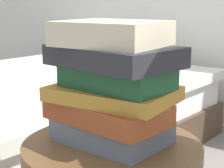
{
  "coord_description": "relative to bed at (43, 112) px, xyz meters",
  "views": [
    {
      "loc": [
        0.53,
        -0.72,
        0.91
      ],
      "look_at": [
        0.0,
        0.0,
        0.72
      ],
      "focal_mm": 61.54,
      "sensor_mm": 36.0,
      "label": 1
    }
  ],
  "objects": [
    {
      "name": "bed",
      "position": [
        0.0,
        0.0,
        0.0
      ],
      "size": [
        1.64,
        2.09,
        0.62
      ],
      "rotation": [
        0.0,
        0.0,
        -0.06
      ],
      "color": "#4C3828",
      "rests_on": "ground_plane"
    },
    {
      "name": "book_slate",
      "position": [
        1.17,
        -0.87,
        0.36
      ],
      "size": [
        0.26,
        0.2,
        0.05
      ],
      "primitive_type": "cube",
      "rotation": [
        0.0,
        0.0,
        -0.05
      ],
      "color": "slate",
      "rests_on": "side_table"
    },
    {
      "name": "book_rust",
      "position": [
        1.16,
        -0.89,
        0.42
      ],
      "size": [
        0.3,
        0.19,
        0.05
      ],
      "primitive_type": "cube",
      "rotation": [
        0.0,
        0.0,
        -0.1
      ],
      "color": "#994723",
      "rests_on": "book_slate"
    },
    {
      "name": "book_ochre",
      "position": [
        1.17,
        -0.87,
        0.46
      ],
      "size": [
        0.3,
        0.22,
        0.03
      ],
      "primitive_type": "cube",
      "rotation": [
        0.0,
        0.0,
        0.07
      ],
      "color": "#B7842D",
      "rests_on": "book_rust"
    },
    {
      "name": "book_forest",
      "position": [
        1.18,
        -0.88,
        0.5
      ],
      "size": [
        0.26,
        0.17,
        0.05
      ],
      "primitive_type": "cube",
      "rotation": [
        0.0,
        0.0,
        -0.06
      ],
      "color": "#1E512D",
      "rests_on": "book_ochre"
    },
    {
      "name": "book_charcoal",
      "position": [
        1.18,
        -0.88,
        0.55
      ],
      "size": [
        0.31,
        0.24,
        0.05
      ],
      "primitive_type": "cube",
      "rotation": [
        0.0,
        0.0,
        -0.14
      ],
      "color": "#28282D",
      "rests_on": "book_forest"
    },
    {
      "name": "book_cream",
      "position": [
        1.17,
        -0.88,
        0.6
      ],
      "size": [
        0.24,
        0.21,
        0.06
      ],
      "primitive_type": "cube",
      "rotation": [
        0.0,
        0.0,
        0.06
      ],
      "color": "beige",
      "rests_on": "book_charcoal"
    }
  ]
}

